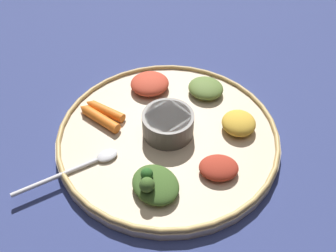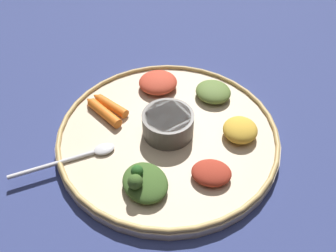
{
  "view_description": "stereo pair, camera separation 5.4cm",
  "coord_description": "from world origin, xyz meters",
  "px_view_note": "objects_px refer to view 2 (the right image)",
  "views": [
    {
      "loc": [
        -0.38,
        0.13,
        0.44
      ],
      "look_at": [
        0.0,
        0.0,
        0.03
      ],
      "focal_mm": 36.74,
      "sensor_mm": 36.0,
      "label": 1
    },
    {
      "loc": [
        -0.39,
        0.08,
        0.44
      ],
      "look_at": [
        0.0,
        0.0,
        0.03
      ],
      "focal_mm": 36.74,
      "sensor_mm": 36.0,
      "label": 2
    }
  ],
  "objects_px": {
    "spoon": "(80,156)",
    "greens_pile": "(144,182)",
    "center_bowl": "(168,123)",
    "carrot_outer": "(102,111)",
    "carrot_near_spoon": "(110,105)"
  },
  "relations": [
    {
      "from": "carrot_near_spoon",
      "to": "carrot_outer",
      "type": "distance_m",
      "value": 0.02
    },
    {
      "from": "greens_pile",
      "to": "carrot_near_spoon",
      "type": "xyz_separation_m",
      "value": [
        0.18,
        0.03,
        -0.01
      ]
    },
    {
      "from": "spoon",
      "to": "greens_pile",
      "type": "bearing_deg",
      "value": -129.83
    },
    {
      "from": "center_bowl",
      "to": "spoon",
      "type": "distance_m",
      "value": 0.15
    },
    {
      "from": "spoon",
      "to": "carrot_near_spoon",
      "type": "bearing_deg",
      "value": -27.4
    },
    {
      "from": "center_bowl",
      "to": "carrot_near_spoon",
      "type": "bearing_deg",
      "value": 48.38
    },
    {
      "from": "greens_pile",
      "to": "carrot_outer",
      "type": "height_order",
      "value": "greens_pile"
    },
    {
      "from": "spoon",
      "to": "greens_pile",
      "type": "xyz_separation_m",
      "value": [
        -0.08,
        -0.09,
        0.01
      ]
    },
    {
      "from": "greens_pile",
      "to": "carrot_near_spoon",
      "type": "relative_size",
      "value": 1.23
    },
    {
      "from": "center_bowl",
      "to": "greens_pile",
      "type": "bearing_deg",
      "value": 151.08
    },
    {
      "from": "center_bowl",
      "to": "carrot_near_spoon",
      "type": "height_order",
      "value": "center_bowl"
    },
    {
      "from": "spoon",
      "to": "carrot_outer",
      "type": "height_order",
      "value": "carrot_outer"
    },
    {
      "from": "spoon",
      "to": "center_bowl",
      "type": "bearing_deg",
      "value": -79.69
    },
    {
      "from": "center_bowl",
      "to": "carrot_outer",
      "type": "bearing_deg",
      "value": 58.26
    },
    {
      "from": "center_bowl",
      "to": "carrot_outer",
      "type": "distance_m",
      "value": 0.12
    }
  ]
}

